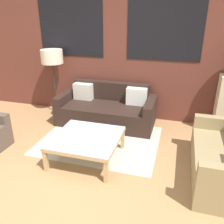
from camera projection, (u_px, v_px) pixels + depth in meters
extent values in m
plane|color=#AD7F51|center=(67.00, 181.00, 3.21)|extent=(16.00, 16.00, 0.00)
cube|color=brown|center=(116.00, 50.00, 4.82)|extent=(8.40, 0.08, 2.80)
cube|color=black|center=(71.00, 29.00, 4.87)|extent=(1.40, 0.01, 1.10)
cube|color=black|center=(165.00, 31.00, 4.38)|extent=(1.40, 0.01, 1.10)
cube|color=beige|center=(100.00, 140.00, 4.25)|extent=(2.05, 1.61, 0.00)
cube|color=black|center=(105.00, 116.00, 4.75)|extent=(1.60, 0.72, 0.40)
cube|color=black|center=(111.00, 100.00, 5.07)|extent=(1.60, 0.16, 0.78)
cube|color=black|center=(67.00, 106.00, 5.02)|extent=(0.16, 0.88, 0.58)
cube|color=black|center=(150.00, 115.00, 4.56)|extent=(0.16, 0.88, 0.58)
cube|color=beige|center=(83.00, 91.00, 5.00)|extent=(0.40, 0.16, 0.34)
cube|color=white|center=(137.00, 96.00, 4.71)|extent=(0.40, 0.16, 0.34)
cube|color=#99845B|center=(217.00, 164.00, 3.22)|extent=(0.64, 1.21, 0.42)
cube|color=#99845B|center=(219.00, 135.00, 3.76)|extent=(0.80, 0.14, 0.62)
cube|color=silver|center=(87.00, 137.00, 3.57)|extent=(0.98, 0.98, 0.01)
cube|color=tan|center=(74.00, 155.00, 3.17)|extent=(0.98, 0.05, 0.05)
cube|color=tan|center=(97.00, 126.00, 3.99)|extent=(0.98, 0.05, 0.05)
cube|color=tan|center=(59.00, 135.00, 3.70)|extent=(0.05, 0.98, 0.05)
cube|color=tan|center=(116.00, 143.00, 3.46)|extent=(0.05, 0.98, 0.05)
cube|color=tan|center=(45.00, 159.00, 3.36)|extent=(0.06, 0.05, 0.38)
cube|color=tan|center=(106.00, 170.00, 3.13)|extent=(0.05, 0.05, 0.38)
cube|color=tan|center=(73.00, 131.00, 4.16)|extent=(0.06, 0.06, 0.38)
cube|color=tan|center=(123.00, 138.00, 3.93)|extent=(0.05, 0.06, 0.38)
cylinder|color=#2D2D2D|center=(57.00, 112.00, 5.40)|extent=(0.28, 0.28, 0.02)
cylinder|color=#2D2D2D|center=(55.00, 89.00, 5.18)|extent=(0.03, 0.03, 1.11)
cylinder|color=beige|center=(52.00, 56.00, 4.91)|extent=(0.45, 0.45, 0.28)
sphere|color=#38332D|center=(223.00, 129.00, 4.35)|extent=(0.02, 0.02, 0.02)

